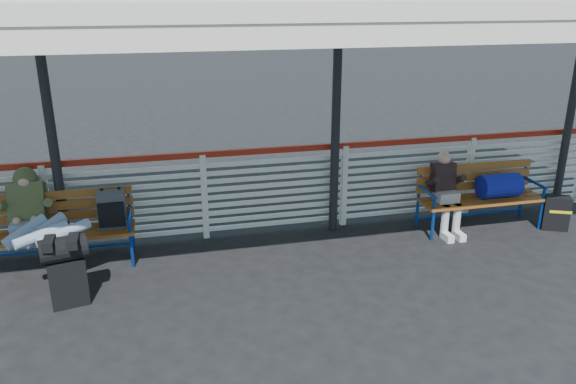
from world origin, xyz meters
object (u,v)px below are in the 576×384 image
object	(u,v)px
bench_right	(489,188)
companion_person	(446,192)
traveler_man	(39,225)
luggage_stack	(66,268)
bench_left	(76,219)
suitcase_side	(555,213)

from	to	relation	value
bench_right	companion_person	bearing A→B (deg)	-179.38
bench_right	traveler_man	world-z (taller)	traveler_man
luggage_stack	bench_right	size ratio (longest dim) A/B	0.44
luggage_stack	companion_person	world-z (taller)	companion_person
bench_left	traveler_man	xyz separation A→B (m)	(-0.35, -0.34, 0.10)
bench_right	suitcase_side	world-z (taller)	bench_right
bench_right	suitcase_side	size ratio (longest dim) A/B	3.62
bench_left	luggage_stack	bearing A→B (deg)	-90.47
traveler_man	suitcase_side	distance (m)	6.90
luggage_stack	suitcase_side	xyz separation A→B (m)	(6.54, 0.55, -0.18)
traveler_man	bench_left	bearing A→B (deg)	44.24
luggage_stack	companion_person	distance (m)	5.01
companion_person	suitcase_side	xyz separation A→B (m)	(1.60, -0.30, -0.35)
bench_right	suitcase_side	xyz separation A→B (m)	(0.92, -0.31, -0.35)
bench_left	traveler_man	distance (m)	0.50
luggage_stack	bench_right	world-z (taller)	bench_right
bench_right	luggage_stack	bearing A→B (deg)	-171.30
luggage_stack	traveler_man	size ratio (longest dim) A/B	0.49
luggage_stack	bench_left	xyz separation A→B (m)	(0.01, 1.03, 0.16)
luggage_stack	traveler_man	world-z (taller)	traveler_man
suitcase_side	traveler_man	bearing A→B (deg)	-157.05
bench_right	suitcase_side	distance (m)	1.03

